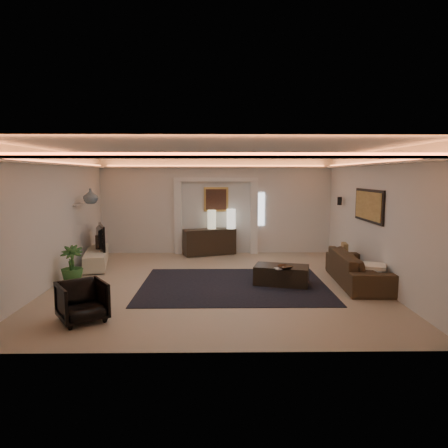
{
  "coord_description": "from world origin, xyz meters",
  "views": [
    {
      "loc": [
        0.07,
        -8.67,
        2.39
      ],
      "look_at": [
        0.2,
        0.6,
        1.25
      ],
      "focal_mm": 32.14,
      "sensor_mm": 36.0,
      "label": 1
    }
  ],
  "objects_px": {
    "sofa": "(358,268)",
    "armchair": "(82,302)",
    "coffee_table": "(281,275)",
    "console": "(209,242)"
  },
  "relations": [
    {
      "from": "sofa",
      "to": "armchair",
      "type": "distance_m",
      "value": 5.75
    },
    {
      "from": "coffee_table",
      "to": "armchair",
      "type": "height_order",
      "value": "armchair"
    },
    {
      "from": "console",
      "to": "coffee_table",
      "type": "xyz_separation_m",
      "value": [
        1.65,
        -3.3,
        -0.2
      ]
    },
    {
      "from": "sofa",
      "to": "coffee_table",
      "type": "bearing_deg",
      "value": 94.22
    },
    {
      "from": "sofa",
      "to": "armchair",
      "type": "bearing_deg",
      "value": 115.43
    },
    {
      "from": "sofa",
      "to": "armchair",
      "type": "height_order",
      "value": "sofa"
    },
    {
      "from": "sofa",
      "to": "coffee_table",
      "type": "height_order",
      "value": "sofa"
    },
    {
      "from": "armchair",
      "to": "coffee_table",
      "type": "bearing_deg",
      "value": -3.6
    },
    {
      "from": "console",
      "to": "coffee_table",
      "type": "relative_size",
      "value": 1.34
    },
    {
      "from": "sofa",
      "to": "armchair",
      "type": "relative_size",
      "value": 3.24
    }
  ]
}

